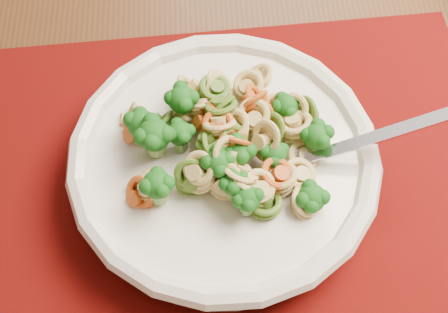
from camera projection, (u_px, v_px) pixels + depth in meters
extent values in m
cube|color=#4B2A19|center=(416.00, 100.00, 1.46)|extent=(4.00, 4.00, 0.01)
cube|color=#482714|center=(304.00, 92.00, 0.64)|extent=(1.38, 1.00, 0.04)
cube|color=#510305|center=(245.00, 185.00, 0.56)|extent=(0.51, 0.41, 0.00)
cylinder|color=silver|center=(224.00, 176.00, 0.56)|extent=(0.11, 0.11, 0.01)
cylinder|color=silver|center=(224.00, 165.00, 0.54)|extent=(0.25, 0.25, 0.03)
torus|color=silver|center=(224.00, 156.00, 0.53)|extent=(0.27, 0.27, 0.02)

